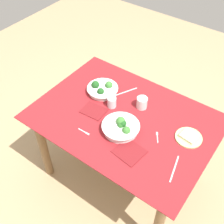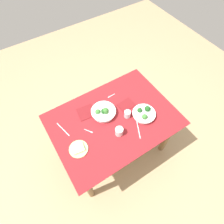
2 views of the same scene
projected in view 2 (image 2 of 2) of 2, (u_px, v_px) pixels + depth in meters
The scene contains 13 objects.
ground_plane at pixel (113, 147), 2.65m from camera, with size 6.00×6.00×0.00m, color tan.
dining_table at pixel (114, 125), 2.11m from camera, with size 1.33×0.96×0.77m.
broccoli_bowl_far at pixel (144, 114), 2.01m from camera, with size 0.25×0.25×0.09m.
broccoli_bowl_near at pixel (103, 112), 2.02m from camera, with size 0.27×0.27×0.11m.
bread_side_plate at pixel (78, 149), 1.81m from camera, with size 0.19×0.19×0.04m.
water_glass_center at pixel (119, 131), 1.88m from camera, with size 0.08×0.08×0.09m, color silver.
water_glass_side at pixel (127, 114), 2.00m from camera, with size 0.07×0.07×0.08m, color silver.
fork_by_far_bowl at pixel (89, 131), 1.93m from camera, with size 0.06×0.09×0.00m.
fork_by_near_bowl at pixel (111, 96), 2.18m from camera, with size 0.10×0.01×0.00m.
table_knife_left at pixel (63, 129), 1.94m from camera, with size 0.21×0.01×0.00m, color #B7B7BC.
table_knife_right at pixel (138, 130), 1.94m from camera, with size 0.20×0.01×0.00m, color #B7B7BC.
napkin_folded_upper at pixel (86, 112), 2.05m from camera, with size 0.18×0.17×0.01m, color maroon.
napkin_folded_lower at pixel (126, 105), 2.11m from camera, with size 0.18×0.14×0.01m, color maroon.
Camera 2 is at (0.57, 0.86, 2.49)m, focal length 30.05 mm.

